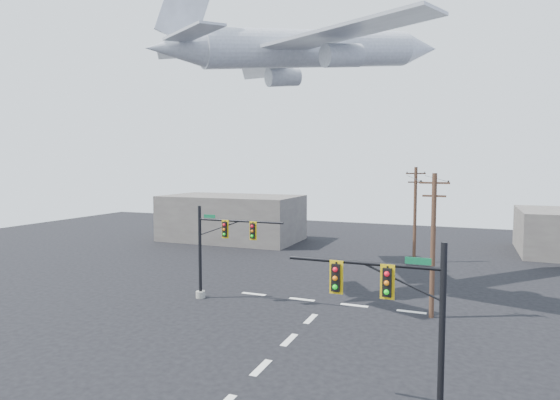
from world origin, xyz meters
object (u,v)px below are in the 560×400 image
at_px(signal_mast_far, 217,250).
at_px(airliner, 312,50).
at_px(signal_mast_near, 406,325).
at_px(utility_pole_a, 433,243).
at_px(utility_pole_b, 415,213).

relative_size(signal_mast_far, airliner, 0.30).
relative_size(signal_mast_near, utility_pole_a, 0.75).
distance_m(utility_pole_a, airliner, 18.46).
bearing_deg(utility_pole_b, airliner, -139.69).
xyz_separation_m(signal_mast_far, utility_pole_b, (12.29, 19.52, 1.38)).
distance_m(utility_pole_b, airliner, 20.35).
bearing_deg(airliner, signal_mast_far, -175.03).
height_order(signal_mast_far, utility_pole_b, utility_pole_b).
bearing_deg(utility_pole_a, utility_pole_b, 101.79).
xyz_separation_m(signal_mast_near, utility_pole_b, (-2.83, 31.31, 1.33)).
distance_m(utility_pole_a, utility_pole_b, 18.02).
height_order(signal_mast_far, airliner, airliner).
bearing_deg(signal_mast_far, utility_pole_a, 6.53).
distance_m(signal_mast_far, airliner, 17.98).
relative_size(utility_pole_b, airliner, 0.42).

